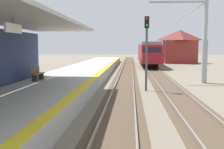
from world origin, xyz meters
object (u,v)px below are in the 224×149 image
at_px(rail_signal_post, 147,46).
at_px(catenary_pylon_far_side, 201,41).
at_px(approaching_train, 148,53).
at_px(distant_trackside_house, 180,46).
at_px(platform_bench, 37,73).

bearing_deg(rail_signal_post, catenary_pylon_far_side, 42.74).
bearing_deg(catenary_pylon_far_side, approaching_train, 97.93).
relative_size(approaching_train, distant_trackside_house, 2.97).
bearing_deg(platform_bench, rail_signal_post, 13.61).
relative_size(rail_signal_post, catenary_pylon_far_side, 0.69).
distance_m(rail_signal_post, platform_bench, 7.69).
xyz_separation_m(approaching_train, distant_trackside_house, (6.48, 7.04, 1.16)).
relative_size(catenary_pylon_far_side, platform_bench, 4.69).
xyz_separation_m(rail_signal_post, catenary_pylon_far_side, (4.90, 4.53, 0.41)).
height_order(rail_signal_post, distant_trackside_house, distant_trackside_house).
distance_m(approaching_train, catenary_pylon_far_side, 22.42).
xyz_separation_m(rail_signal_post, platform_bench, (-7.27, -1.76, -1.82)).
height_order(platform_bench, distant_trackside_house, distant_trackside_house).
xyz_separation_m(approaching_train, platform_bench, (-9.08, -28.45, -0.80)).
height_order(approaching_train, distant_trackside_house, distant_trackside_house).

